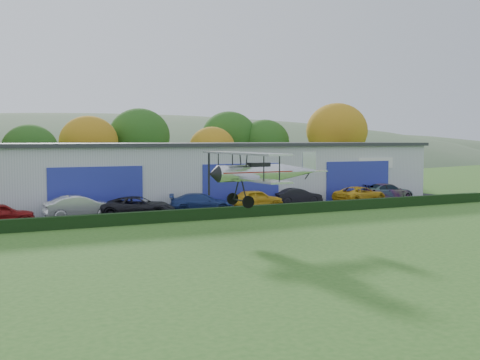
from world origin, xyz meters
name	(u,v)px	position (x,y,z in m)	size (l,w,h in m)	color
ground	(356,264)	(0.00, 0.00, 0.00)	(300.00, 300.00, 0.00)	#2E5E1D
apron	(225,209)	(3.00, 21.00, 0.03)	(48.00, 9.00, 0.05)	black
hedge	(252,211)	(3.00, 16.20, 0.40)	(46.00, 0.60, 0.80)	black
hangar	(213,171)	(5.00, 27.98, 2.66)	(40.60, 12.60, 5.30)	#B2B7BC
tree_belt	(133,140)	(0.85, 40.62, 5.61)	(75.70, 13.22, 10.12)	#3D2614
distant_hills	(14,210)	(-4.38, 140.00, -13.05)	(430.00, 196.00, 56.00)	#4C6642
car_0	(1,214)	(-13.72, 19.50, 0.77)	(1.69, 4.20, 1.43)	maroon
car_1	(80,207)	(-8.51, 20.21, 0.87)	(1.74, 4.98, 1.64)	silver
car_2	(138,207)	(-4.57, 19.34, 0.78)	(2.43, 5.27, 1.46)	black
car_3	(202,203)	(0.52, 19.75, 0.77)	(2.01, 4.95, 1.44)	navy
car_4	(256,199)	(5.47, 20.22, 0.81)	(1.79, 4.45, 1.52)	gold
car_5	(298,196)	(10.15, 21.40, 0.73)	(1.44, 4.13, 1.36)	black
car_6	(360,195)	(15.52, 19.77, 0.76)	(2.37, 5.14, 1.43)	gold
car_7	(388,191)	(19.89, 21.21, 0.77)	(2.01, 4.96, 1.44)	gray
biplane	(260,171)	(-0.73, 7.91, 3.83)	(7.02, 8.00, 3.01)	silver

